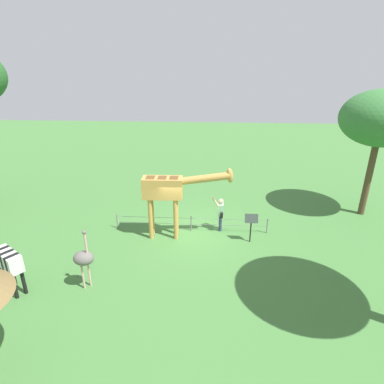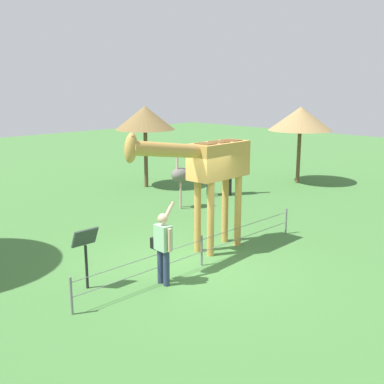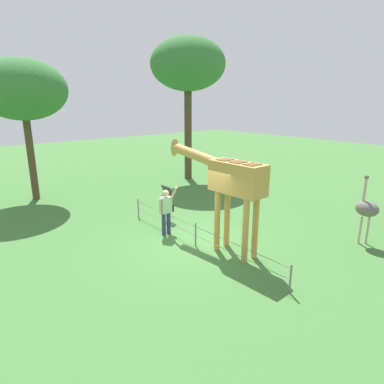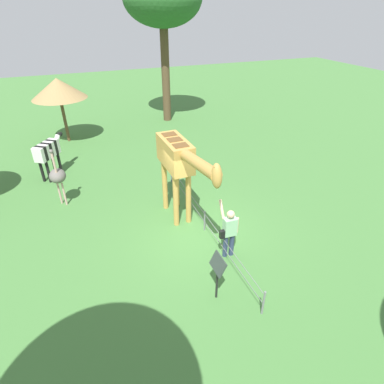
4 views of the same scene
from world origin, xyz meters
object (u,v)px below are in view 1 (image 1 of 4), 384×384
object	(u,v)px
visitor	(221,213)
zebra	(8,261)
ostrich	(84,258)
info_sign	(251,222)
tree_northeast	(382,119)
giraffe	(170,191)

from	to	relation	value
visitor	zebra	world-z (taller)	visitor
ostrich	info_sign	bearing A→B (deg)	29.84
tree_northeast	info_sign	size ratio (longest dim) A/B	4.72
ostrich	visitor	bearing A→B (deg)	43.19
zebra	ostrich	xyz separation A→B (m)	(2.46, 0.32, 0.01)
visitor	ostrich	xyz separation A→B (m)	(-4.69, -4.40, 0.27)
visitor	info_sign	distance (m)	1.62
visitor	zebra	xyz separation A→B (m)	(-7.15, -4.72, 0.26)
giraffe	zebra	bearing A→B (deg)	-140.89
info_sign	giraffe	bearing A→B (deg)	175.59
ostrich	tree_northeast	bearing A→B (deg)	28.82
visitor	ostrich	bearing A→B (deg)	-136.81
zebra	ostrich	bearing A→B (deg)	7.33
zebra	info_sign	bearing A→B (deg)	23.95
zebra	tree_northeast	world-z (taller)	tree_northeast
info_sign	visitor	bearing A→B (deg)	143.09
giraffe	ostrich	xyz separation A→B (m)	(-2.49, -3.70, -1.04)
giraffe	visitor	xyz separation A→B (m)	(2.20, 0.70, -1.31)
giraffe	info_sign	xyz separation A→B (m)	(3.50, -0.27, -1.27)
zebra	tree_northeast	size ratio (longest dim) A/B	0.27
giraffe	ostrich	world-z (taller)	giraffe
tree_northeast	giraffe	bearing A→B (deg)	-162.96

